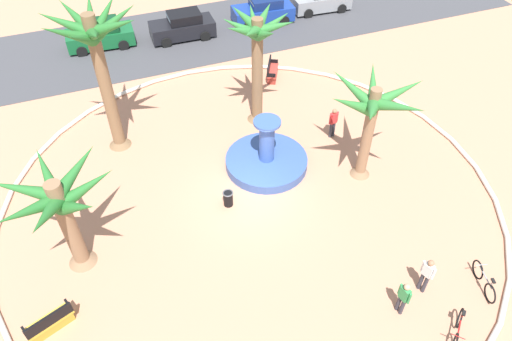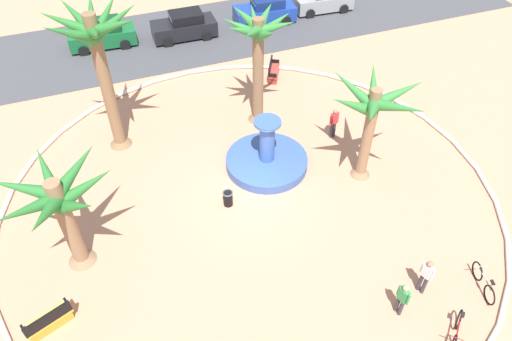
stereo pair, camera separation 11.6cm
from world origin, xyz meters
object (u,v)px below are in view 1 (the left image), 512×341
Objects in this scene: person_pedestrian_stroll at (333,121)px; bicycle_red_frame at (484,281)px; trash_bin at (228,198)px; parked_car_leftmost at (101,35)px; person_cyclist_photo at (403,297)px; parked_car_third at (263,11)px; palm_tree_far_side at (60,206)px; bench_east at (50,323)px; person_cyclist_helmet at (427,274)px; palm_tree_by_curb at (372,111)px; bench_west at (272,72)px; fountain at (266,160)px; bicycle_by_lamppost at (458,330)px; parked_car_second at (183,26)px; palm_tree_mid_plaza at (257,44)px; palm_tree_near_fountain at (96,49)px.

bicycle_red_frame is at bearing -83.63° from person_pedestrian_stroll.
trash_bin is 10.17m from bicycle_red_frame.
trash_bin is 0.18× the size of parked_car_leftmost.
parked_car_third is at bearing 80.66° from person_cyclist_photo.
palm_tree_far_side is at bearing -164.97° from person_pedestrian_stroll.
bench_east is 14.72m from person_pedestrian_stroll.
person_cyclist_helmet is 0.42× the size of parked_car_leftmost.
parked_car_leftmost is at bearing 101.10° from trash_bin.
palm_tree_by_curb is 2.95× the size of person_pedestrian_stroll.
bench_west is at bearing 84.23° from person_cyclist_photo.
fountain is 2.19× the size of person_cyclist_helmet.
palm_tree_far_side is 11.92m from person_cyclist_photo.
bench_east and bench_west have the same top height.
parked_car_second reaches higher than bicycle_by_lamppost.
bicycle_red_frame is at bearing -4.39° from person_cyclist_photo.
palm_tree_mid_plaza is at bearing 93.13° from person_cyclist_photo.
palm_tree_far_side is 1.08× the size of parked_car_third.
fountain is 2.93m from trash_bin.
parked_car_third is at bearing 68.94° from fountain.
parked_car_third is at bearing 63.29° from trash_bin.
palm_tree_near_fountain is 1.43× the size of palm_tree_by_curb.
palm_tree_near_fountain is 4.24× the size of person_pedestrian_stroll.
fountain is at bearing 26.74° from bench_east.
palm_tree_mid_plaza is 1.42× the size of parked_car_second.
bench_west is 14.85m from person_cyclist_helmet.
bicycle_red_frame is at bearing -44.50° from trash_bin.
palm_tree_near_fountain is 6.97m from palm_tree_mid_plaza.
fountain is 5.29m from palm_tree_by_curb.
palm_tree_far_side is at bearing 154.63° from bicycle_red_frame.
palm_tree_by_curb is 1.17× the size of parked_car_third.
trash_bin is 16.70m from parked_car_third.
trash_bin is 8.25m from person_cyclist_helmet.
parked_car_leftmost is at bearing 125.38° from person_pedestrian_stroll.
palm_tree_near_fountain reaches higher than person_cyclist_helmet.
parked_car_leftmost is 5.04m from parked_car_second.
fountain is 10.39m from bicycle_by_lamppost.
person_pedestrian_stroll is (9.81, -3.11, -4.22)m from palm_tree_near_fountain.
palm_tree_mid_plaza is 13.46m from bicycle_red_frame.
parked_car_third is (2.36, 21.33, -0.18)m from person_cyclist_helmet.
trash_bin is 9.81m from bicycle_by_lamppost.
trash_bin is 7.93m from person_cyclist_photo.
trash_bin is (-3.26, -5.13, -3.86)m from palm_tree_mid_plaza.
parked_car_second is at bearing 58.54° from palm_tree_near_fountain.
palm_tree_mid_plaza is 7.20m from trash_bin.
palm_tree_mid_plaza is at bearing 99.25° from person_cyclist_helmet.
fountain is at bearing 100.06° from person_cyclist_photo.
palm_tree_near_fountain is at bearing -140.11° from parked_car_third.
bench_west is at bearing -60.96° from parked_car_second.
bench_west is (3.06, 6.74, -0.00)m from fountain.
palm_tree_near_fountain is 4.13× the size of bench_east.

